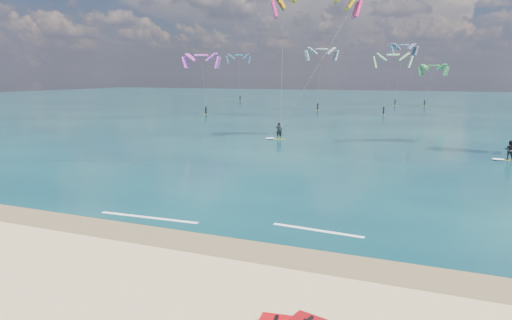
# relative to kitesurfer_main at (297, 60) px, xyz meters

# --- Properties ---
(ground) EXTENTS (320.00, 320.00, 0.00)m
(ground) POSITION_rel_kitesurfer_main_xyz_m (4.45, 7.70, -8.61)
(ground) COLOR tan
(ground) RESTS_ON ground
(wet_sand_strip) EXTENTS (320.00, 2.40, 0.01)m
(wet_sand_strip) POSITION_rel_kitesurfer_main_xyz_m (4.45, -29.30, -8.61)
(wet_sand_strip) COLOR brown
(wet_sand_strip) RESTS_ON ground
(sea) EXTENTS (320.00, 200.00, 0.04)m
(sea) POSITION_rel_kitesurfer_main_xyz_m (4.45, 71.70, -8.59)
(sea) COLOR #092836
(sea) RESTS_ON ground
(kitesurfer_main) EXTENTS (12.49, 7.48, 16.60)m
(kitesurfer_main) POSITION_rel_kitesurfer_main_xyz_m (0.00, 0.00, 0.00)
(kitesurfer_main) COLOR #C6EF1C
(kitesurfer_main) RESTS_ON sea
(shoreline_foam) EXTENTS (13.44, 1.85, 0.01)m
(shoreline_foam) POSITION_rel_kitesurfer_main_xyz_m (4.25, -26.72, -8.57)
(shoreline_foam) COLOR white
(shoreline_foam) RESTS_ON ground
(distant_kites) EXTENTS (80.05, 44.79, 13.69)m
(distant_kites) POSITION_rel_kitesurfer_main_xyz_m (-0.91, 47.37, -2.79)
(distant_kites) COLOR #919499
(distant_kites) RESTS_ON ground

